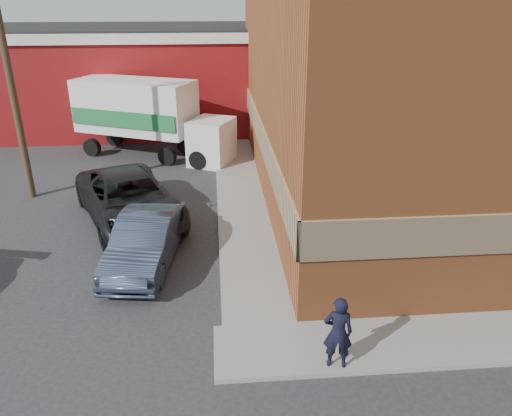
# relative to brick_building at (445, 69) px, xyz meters

# --- Properties ---
(ground) EXTENTS (90.00, 90.00, 0.00)m
(ground) POSITION_rel_brick_building_xyz_m (-8.50, -9.00, -4.68)
(ground) COLOR #28282B
(ground) RESTS_ON ground
(brick_building) EXTENTS (14.25, 18.25, 9.36)m
(brick_building) POSITION_rel_brick_building_xyz_m (0.00, 0.00, 0.00)
(brick_building) COLOR #9F5229
(brick_building) RESTS_ON ground
(sidewalk_west) EXTENTS (1.80, 18.00, 0.12)m
(sidewalk_west) POSITION_rel_brick_building_xyz_m (-7.90, 0.00, -4.62)
(sidewalk_west) COLOR gray
(sidewalk_west) RESTS_ON ground
(warehouse) EXTENTS (16.30, 8.30, 5.60)m
(warehouse) POSITION_rel_brick_building_xyz_m (-14.50, 11.00, -1.87)
(warehouse) COLOR maroon
(warehouse) RESTS_ON ground
(utility_pole) EXTENTS (2.00, 0.26, 9.00)m
(utility_pole) POSITION_rel_brick_building_xyz_m (-16.00, 0.00, 0.06)
(utility_pole) COLOR #4A3625
(utility_pole) RESTS_ON ground
(man) EXTENTS (0.67, 0.50, 1.67)m
(man) POSITION_rel_brick_building_xyz_m (-6.42, -10.55, -3.73)
(man) COLOR black
(man) RESTS_ON sidewalk_south
(sedan) EXTENTS (2.18, 4.67, 1.48)m
(sedan) POSITION_rel_brick_building_xyz_m (-10.92, -5.62, -3.94)
(sedan) COLOR #344057
(sedan) RESTS_ON ground
(suv_a) EXTENTS (4.90, 6.64, 1.68)m
(suv_a) POSITION_rel_brick_building_xyz_m (-11.80, -2.65, -3.85)
(suv_a) COLOR black
(suv_a) RESTS_ON ground
(box_truck) EXTENTS (7.52, 5.00, 3.60)m
(box_truck) POSITION_rel_brick_building_xyz_m (-11.86, 4.85, -2.61)
(box_truck) COLOR white
(box_truck) RESTS_ON ground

